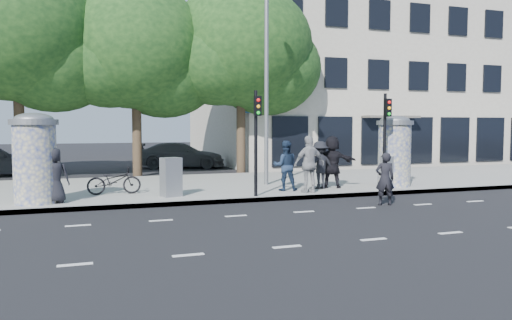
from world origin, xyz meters
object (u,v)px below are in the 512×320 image
object	(u,v)px
ped_f	(332,162)
car_right	(181,155)
ad_column_left	(35,156)
ad_column_right	(394,149)
street_lamp	(267,63)
man_road	(385,179)
cabinet_right	(389,172)
traffic_pole_far	(386,131)
traffic_pole_near	(256,132)
ped_a	(55,176)
ped_c	(285,166)
cabinet_left	(171,177)
bicycle	(114,181)
ped_d	(320,165)
ped_e	(309,164)

from	to	relation	value
ped_f	car_right	distance (m)	12.51
ad_column_left	ad_column_right	size ratio (longest dim) A/B	1.00
ad_column_right	street_lamp	distance (m)	5.81
ad_column_left	man_road	distance (m)	10.44
cabinet_right	car_right	distance (m)	13.72
traffic_pole_far	ped_f	world-z (taller)	traffic_pole_far
traffic_pole_near	man_road	bearing A→B (deg)	-31.35
ped_a	car_right	xyz separation A→B (m)	(5.99, 12.66, -0.25)
ad_column_left	ped_a	world-z (taller)	ad_column_left
ped_c	cabinet_left	xyz separation A→B (m)	(-4.03, -0.18, -0.25)
street_lamp	cabinet_left	distance (m)	6.03
ped_a	cabinet_left	world-z (taller)	ped_a
ad_column_right	bicycle	world-z (taller)	ad_column_right
traffic_pole_near	cabinet_left	distance (m)	3.10
ped_a	ped_f	size ratio (longest dim) A/B	0.86
ped_c	ped_f	world-z (taller)	ped_f
ped_a	ped_d	size ratio (longest dim) A/B	0.95
ped_c	ped_d	bearing A→B (deg)	-161.00
man_road	bicycle	world-z (taller)	man_road
street_lamp	cabinet_left	xyz separation A→B (m)	(-4.01, -2.02, -4.02)
ad_column_right	man_road	xyz separation A→B (m)	(-2.37, -3.00, -0.73)
ad_column_right	ped_d	size ratio (longest dim) A/B	1.55
ped_e	car_right	distance (m)	13.16
ped_e	bicycle	xyz separation A→B (m)	(-6.29, 1.74, -0.52)
ped_e	car_right	bearing A→B (deg)	-85.94
traffic_pole_near	ped_f	size ratio (longest dim) A/B	1.78
ad_column_left	car_right	distance (m)	14.12
ped_c	ped_a	bearing A→B (deg)	20.26
traffic_pole_near	car_right	distance (m)	13.28
street_lamp	ped_a	xyz separation A→B (m)	(-7.46, -2.30, -3.83)
ped_a	ped_e	xyz separation A→B (m)	(8.03, -0.34, 0.15)
traffic_pole_near	ad_column_right	bearing A→B (deg)	8.89
ped_e	traffic_pole_near	bearing A→B (deg)	0.96
ad_column_right	traffic_pole_far	bearing A→B (deg)	-137.79
ad_column_right	ped_c	bearing A→B (deg)	178.75
ped_f	man_road	distance (m)	3.26
ped_a	ped_e	size ratio (longest dim) A/B	0.84
ped_a	ped_c	size ratio (longest dim) A/B	0.93
street_lamp	cabinet_right	size ratio (longest dim) A/B	6.87
ped_e	ped_f	bearing A→B (deg)	-149.50
ped_d	ped_e	xyz separation A→B (m)	(-0.81, -0.86, 0.11)
ad_column_left	ad_column_right	xyz separation A→B (m)	(12.40, 0.20, 0.00)
street_lamp	traffic_pole_near	bearing A→B (deg)	-116.23
ad_column_left	ad_column_right	distance (m)	12.40
ped_f	bicycle	distance (m)	7.69
ped_f	cabinet_right	xyz separation A→B (m)	(2.08, -0.54, -0.37)
ad_column_left	traffic_pole_far	size ratio (longest dim) A/B	0.78
ped_f	man_road	size ratio (longest dim) A/B	1.18
traffic_pole_far	bicycle	world-z (taller)	traffic_pole_far
ad_column_right	street_lamp	world-z (taller)	street_lamp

